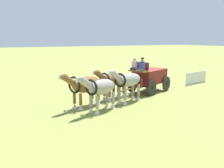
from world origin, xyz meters
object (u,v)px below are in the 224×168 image
object	(u,v)px
show_wagon	(149,77)
draft_horse_lead_off	(85,85)
draft_horse_rear_near	(128,81)
draft_horse_lead_near	(100,88)
draft_horse_rear_off	(113,80)

from	to	relation	value
show_wagon	draft_horse_lead_off	size ratio (longest dim) A/B	1.82
show_wagon	draft_horse_rear_near	distance (m)	3.62
draft_horse_lead_near	draft_horse_lead_off	size ratio (longest dim) A/B	0.94
draft_horse_rear_off	show_wagon	bearing A→B (deg)	-169.69
draft_horse_rear_off	draft_horse_lead_off	size ratio (longest dim) A/B	1.00
show_wagon	draft_horse_rear_off	bearing A→B (deg)	10.31
show_wagon	draft_horse_lead_off	bearing A→B (deg)	14.63
draft_horse_lead_off	draft_horse_lead_near	bearing A→B (deg)	109.91
draft_horse_rear_near	show_wagon	bearing A→B (deg)	-148.96
show_wagon	draft_horse_lead_near	xyz separation A→B (m)	(5.53, 2.78, 0.13)
show_wagon	draft_horse_lead_near	bearing A→B (deg)	26.71
draft_horse_rear_off	draft_horse_lead_near	world-z (taller)	draft_horse_lead_near
draft_horse_rear_off	draft_horse_lead_near	bearing A→B (deg)	47.27
draft_horse_rear_off	draft_horse_lead_off	distance (m)	2.58
show_wagon	draft_horse_lead_off	xyz separation A→B (m)	(5.97, 1.56, 0.14)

